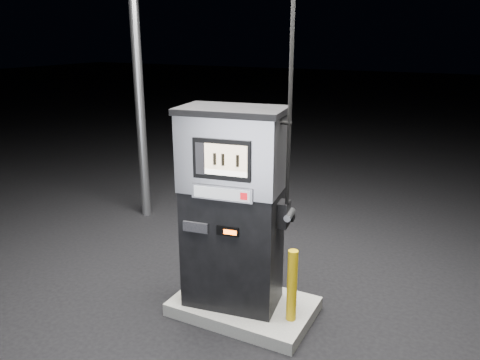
% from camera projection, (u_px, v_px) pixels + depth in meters
% --- Properties ---
extents(ground, '(80.00, 80.00, 0.00)m').
position_uv_depth(ground, '(244.00, 312.00, 5.52)').
color(ground, black).
rests_on(ground, ground).
extents(pump_island, '(1.60, 1.00, 0.15)m').
position_uv_depth(pump_island, '(244.00, 306.00, 5.50)').
color(pump_island, '#61615D').
rests_on(pump_island, ground).
extents(fuel_dispenser, '(1.29, 0.83, 4.70)m').
position_uv_depth(fuel_dispenser, '(233.00, 207.00, 5.14)').
color(fuel_dispenser, black).
rests_on(fuel_dispenser, pump_island).
extents(bollard_left, '(0.15, 0.15, 0.92)m').
position_uv_depth(bollard_left, '(185.00, 259.00, 5.48)').
color(bollard_left, '#C59B0A').
rests_on(bollard_left, pump_island).
extents(bollard_right, '(0.11, 0.11, 0.82)m').
position_uv_depth(bollard_right, '(292.00, 286.00, 5.00)').
color(bollard_right, '#C59B0A').
rests_on(bollard_right, pump_island).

